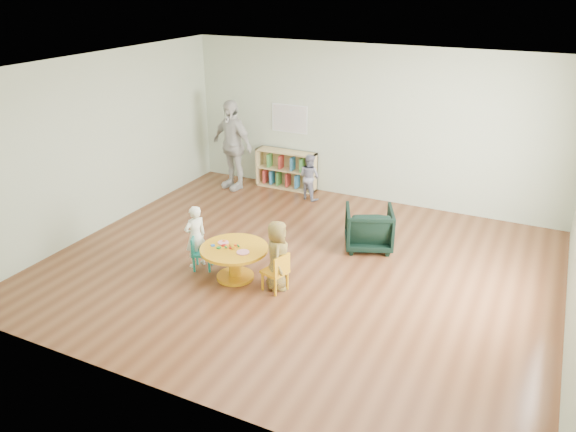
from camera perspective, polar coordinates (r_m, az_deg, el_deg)
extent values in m
plane|color=brown|center=(8.14, 1.16, -5.11)|extent=(7.00, 7.00, 0.00)
cube|color=white|center=(7.25, 1.34, 14.37)|extent=(7.00, 6.00, 0.10)
cube|color=#ADBEA3|center=(10.27, 8.38, 9.14)|extent=(7.00, 0.10, 2.80)
cube|color=#ADBEA3|center=(5.23, -12.75, -5.61)|extent=(7.00, 0.10, 2.80)
cube|color=#ADBEA3|center=(9.52, -18.41, 7.05)|extent=(0.10, 6.00, 2.80)
cylinder|color=orange|center=(7.78, -5.42, -4.88)|extent=(0.17, 0.17, 0.43)
cylinder|color=orange|center=(7.87, -5.37, -6.11)|extent=(0.52, 0.52, 0.04)
cylinder|color=orange|center=(7.67, -5.49, -3.35)|extent=(0.93, 0.93, 0.04)
cylinder|color=pink|center=(7.80, -6.60, -2.70)|extent=(0.15, 0.15, 0.02)
cylinder|color=pink|center=(7.51, -4.60, -3.70)|extent=(0.17, 0.17, 0.02)
cylinder|color=orange|center=(7.65, -5.71, -3.09)|extent=(0.12, 0.11, 0.04)
cylinder|color=#167C2F|center=(7.64, -6.34, -3.16)|extent=(0.05, 0.05, 0.02)
cylinder|color=#167C2F|center=(7.66, -5.08, -3.02)|extent=(0.05, 0.05, 0.02)
cube|color=red|center=(7.64, -5.78, -3.23)|extent=(0.06, 0.06, 0.02)
cube|color=#FF5C15|center=(7.71, -5.30, -2.95)|extent=(0.07, 0.07, 0.02)
cube|color=blue|center=(7.74, -7.64, -2.99)|extent=(0.07, 0.07, 0.02)
cube|color=#167C2F|center=(7.66, -7.05, -3.22)|extent=(0.05, 0.06, 0.02)
cube|color=red|center=(7.72, -6.56, -2.97)|extent=(0.06, 0.06, 0.02)
cube|color=#FF5C15|center=(7.83, -6.52, -2.58)|extent=(0.05, 0.05, 0.02)
cube|color=#167C70|center=(8.06, -8.68, -3.69)|extent=(0.35, 0.35, 0.04)
cube|color=#167C70|center=(8.03, -9.56, -2.80)|extent=(0.13, 0.26, 0.23)
cylinder|color=#167C70|center=(8.24, -9.22, -4.16)|extent=(0.03, 0.03, 0.23)
cylinder|color=#167C70|center=(8.05, -9.53, -4.87)|extent=(0.03, 0.03, 0.23)
cylinder|color=#167C70|center=(8.20, -7.74, -4.21)|extent=(0.03, 0.03, 0.23)
cylinder|color=#167C70|center=(8.01, -8.01, -4.92)|extent=(0.03, 0.03, 0.23)
cube|color=orange|center=(7.44, -1.34, -5.66)|extent=(0.36, 0.36, 0.04)
cube|color=orange|center=(7.30, -0.63, -4.99)|extent=(0.11, 0.29, 0.25)
cylinder|color=orange|center=(7.37, -1.29, -7.27)|extent=(0.03, 0.03, 0.25)
cylinder|color=orange|center=(7.52, -0.07, -6.60)|extent=(0.03, 0.03, 0.25)
cylinder|color=orange|center=(7.51, -2.60, -6.66)|extent=(0.03, 0.03, 0.25)
cylinder|color=orange|center=(7.66, -1.37, -6.02)|extent=(0.03, 0.03, 0.25)
cube|color=tan|center=(11.23, -2.88, 5.15)|extent=(0.03, 0.30, 0.75)
cube|color=tan|center=(10.75, 2.62, 4.30)|extent=(0.03, 0.30, 0.75)
cube|color=tan|center=(11.10, -0.18, 2.98)|extent=(1.20, 0.30, 0.03)
cube|color=tan|center=(10.87, -0.19, 6.54)|extent=(1.20, 0.30, 0.03)
cube|color=tan|center=(10.98, -0.19, 4.74)|extent=(1.14, 0.28, 0.03)
cube|color=tan|center=(11.10, 0.13, 4.95)|extent=(1.20, 0.02, 0.75)
cube|color=#C43C34|center=(11.22, -2.30, 4.09)|extent=(0.04, 0.18, 0.26)
cube|color=#3888C6|center=(11.15, -1.62, 3.98)|extent=(0.04, 0.18, 0.26)
cube|color=#4DA24A|center=(11.09, -0.93, 3.87)|extent=(0.04, 0.18, 0.26)
cube|color=#C43C34|center=(11.00, 0.00, 3.71)|extent=(0.04, 0.18, 0.26)
cube|color=#3888C6|center=(10.92, 0.95, 3.56)|extent=(0.04, 0.18, 0.26)
cube|color=#4DA24A|center=(11.06, -1.87, 5.70)|extent=(0.04, 0.18, 0.26)
cube|color=#C43C34|center=(10.95, -0.70, 5.53)|extent=(0.04, 0.18, 0.26)
cube|color=#3888C6|center=(10.85, 0.48, 5.35)|extent=(0.04, 0.18, 0.26)
cube|color=#4DA24A|center=(10.77, 1.44, 5.21)|extent=(0.04, 0.18, 0.26)
cube|color=white|center=(10.84, 0.17, 9.87)|extent=(0.74, 0.01, 0.54)
cube|color=#F7343D|center=(10.84, 0.16, 9.86)|extent=(0.70, 0.00, 0.50)
imported|color=black|center=(8.63, 8.22, -1.21)|extent=(0.92, 0.93, 0.65)
imported|color=white|center=(8.06, -9.38, -2.07)|extent=(0.34, 0.40, 0.93)
imported|color=gold|center=(7.40, -1.09, -4.01)|extent=(0.47, 0.55, 0.96)
imported|color=#1C1F46|center=(10.41, 2.20, 4.00)|extent=(0.50, 0.44, 0.87)
imported|color=silver|center=(10.91, -5.71, 7.22)|extent=(1.10, 0.70, 1.74)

